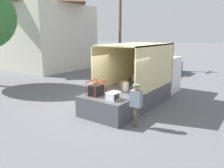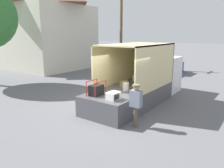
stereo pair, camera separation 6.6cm
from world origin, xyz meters
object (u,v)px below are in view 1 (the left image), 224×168
at_px(box_truck, 147,81).
at_px(utility_pole, 120,23).
at_px(portable_generator, 96,90).
at_px(worker_person, 136,101).
at_px(pickup_truck_blue, 163,67).
at_px(microwave, 113,96).

height_order(box_truck, utility_pole, utility_pole).
distance_m(portable_generator, worker_person, 2.00).
bearing_deg(pickup_truck_blue, utility_pole, 81.80).
bearing_deg(utility_pole, worker_person, -144.34).
xyz_separation_m(box_truck, microwave, (-3.98, -0.48, 0.15)).
xyz_separation_m(worker_person, utility_pole, (12.17, 8.73, 3.56)).
height_order(box_truck, worker_person, box_truck).
relative_size(portable_generator, pickup_truck_blue, 0.15).
relative_size(box_truck, microwave, 11.08).
bearing_deg(pickup_truck_blue, box_truck, -164.07).
bearing_deg(pickup_truck_blue, microwave, -167.18).
bearing_deg(microwave, worker_person, -90.25).
bearing_deg(microwave, utility_pole, 32.32).
bearing_deg(utility_pole, portable_generator, -150.83).
xyz_separation_m(microwave, portable_generator, (0.10, 0.96, 0.08)).
bearing_deg(utility_pole, box_truck, -138.58).
height_order(box_truck, microwave, box_truck).
relative_size(microwave, utility_pole, 0.06).
bearing_deg(worker_person, microwave, 89.75).
relative_size(worker_person, pickup_truck_blue, 0.34).
bearing_deg(worker_person, pickup_truck_blue, 17.65).
distance_m(pickup_truck_blue, utility_pole, 6.49).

